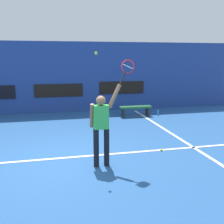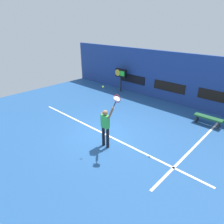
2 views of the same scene
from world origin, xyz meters
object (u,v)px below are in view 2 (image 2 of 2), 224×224
Objects in this scene: court_bench at (208,119)px; spare_ball at (150,156)px; tennis_racket at (117,99)px; tennis_player at (105,125)px; scoreboard_clock at (121,74)px; tennis_ball at (103,87)px.

court_bench is 4.43m from spare_ball.
tennis_racket is at bearing -110.24° from court_bench.
tennis_player reaches higher than scoreboard_clock.
tennis_racket is 9.11× the size of tennis_ball.
tennis_racket is at bearing -151.83° from spare_ball.
scoreboard_clock is 7.10m from court_bench.
tennis_ball is 0.05× the size of court_bench.
tennis_ball is 6.08m from court_bench.
scoreboard_clock is at bearing 125.38° from tennis_ball.
scoreboard_clock is (-4.37, 6.16, -1.29)m from tennis_ball.
tennis_ball is at bearing -178.15° from tennis_player.
court_bench is at bearing 62.91° from tennis_ball.
tennis_ball reaches higher than court_bench.
tennis_racket is 0.36× the size of scoreboard_clock.
tennis_racket reaches higher than scoreboard_clock.
tennis_ball is (-0.72, 0.00, 0.32)m from tennis_racket.
tennis_player is 1.43m from tennis_racket.
tennis_racket reaches higher than tennis_player.
scoreboard_clock is at bearing 129.57° from tennis_racket.
tennis_player is 1.14× the size of scoreboard_clock.
tennis_racket reaches higher than spare_ball.
tennis_player is 2.15m from spare_ball.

